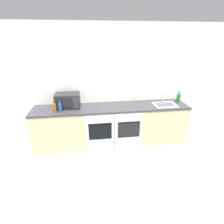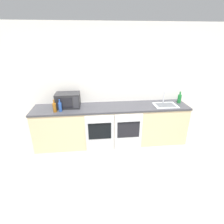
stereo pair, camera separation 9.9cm
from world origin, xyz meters
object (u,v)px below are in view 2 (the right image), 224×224
(oven_left, at_px, (100,133))
(bottle_green, at_px, (179,98))
(bottle_blue, at_px, (60,107))
(microwave, at_px, (68,100))
(sink, at_px, (165,105))
(bottle_amber, at_px, (55,107))
(oven_right, at_px, (128,132))

(oven_left, height_order, bottle_green, bottle_green)
(bottle_blue, relative_size, bottle_green, 0.96)
(microwave, bearing_deg, sink, -3.77)
(oven_left, distance_m, microwave, 0.99)
(bottle_green, bearing_deg, oven_left, -167.84)
(bottle_amber, distance_m, bottle_green, 2.76)
(oven_left, height_order, sink, sink)
(oven_right, xyz_separation_m, sink, (0.87, 0.26, 0.49))
(oven_right, relative_size, bottle_green, 3.15)
(bottle_green, bearing_deg, sink, -159.57)
(bottle_blue, bearing_deg, bottle_amber, -168.21)
(oven_left, relative_size, microwave, 1.66)
(oven_right, relative_size, sink, 1.68)
(sink, bearing_deg, oven_left, -170.07)
(sink, bearing_deg, bottle_blue, -177.71)
(oven_left, distance_m, sink, 1.58)
(oven_left, bearing_deg, sink, 9.93)
(bottle_amber, bearing_deg, sink, 2.72)
(oven_left, bearing_deg, microwave, 148.33)
(oven_right, xyz_separation_m, bottle_blue, (-1.39, 0.17, 0.57))
(bottle_amber, xyz_separation_m, bottle_green, (2.75, 0.25, 0.00))
(oven_right, distance_m, bottle_amber, 1.61)
(oven_right, height_order, sink, sink)
(bottle_amber, relative_size, sink, 0.52)
(microwave, distance_m, sink, 2.14)
(microwave, height_order, bottle_amber, microwave)
(bottle_green, xyz_separation_m, sink, (-0.38, -0.14, -0.09))
(bottle_green, bearing_deg, microwave, -179.96)
(microwave, distance_m, bottle_amber, 0.35)
(bottle_amber, bearing_deg, oven_right, -5.60)
(oven_left, relative_size, bottle_blue, 3.27)
(microwave, xyz_separation_m, bottle_blue, (-0.14, -0.23, -0.06))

